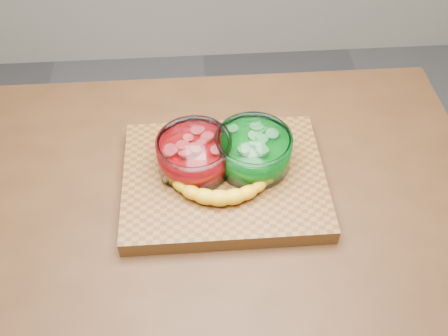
{
  "coord_description": "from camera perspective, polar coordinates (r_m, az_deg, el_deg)",
  "views": [
    {
      "loc": [
        -0.05,
        -0.72,
        1.78
      ],
      "look_at": [
        0.0,
        0.0,
        0.96
      ],
      "focal_mm": 40.0,
      "sensor_mm": 36.0,
      "label": 1
    }
  ],
  "objects": [
    {
      "name": "counter",
      "position": [
        1.52,
        0.0,
        -12.85
      ],
      "size": [
        1.2,
        0.8,
        0.9
      ],
      "primitive_type": "cube",
      "color": "#482A15",
      "rests_on": "ground"
    },
    {
      "name": "cutting_board",
      "position": [
        1.13,
        0.0,
        -1.34
      ],
      "size": [
        0.45,
        0.35,
        0.04
      ],
      "primitive_type": "cube",
      "color": "brown",
      "rests_on": "counter"
    },
    {
      "name": "bowl_red",
      "position": [
        1.1,
        -3.38,
        1.6
      ],
      "size": [
        0.17,
        0.17,
        0.08
      ],
      "color": "white",
      "rests_on": "cutting_board"
    },
    {
      "name": "bowl_green",
      "position": [
        1.11,
        3.36,
        1.99
      ],
      "size": [
        0.17,
        0.17,
        0.08
      ],
      "color": "white",
      "rests_on": "cutting_board"
    },
    {
      "name": "banana",
      "position": [
        1.07,
        -0.41,
        -2.07
      ],
      "size": [
        0.27,
        0.12,
        0.04
      ],
      "primitive_type": null,
      "color": "yellow",
      "rests_on": "cutting_board"
    }
  ]
}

